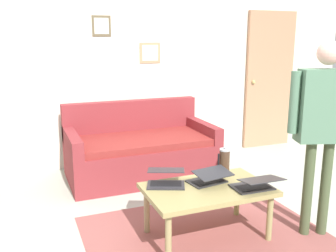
# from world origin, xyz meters

# --- Properties ---
(ground_plane) EXTENTS (7.68, 7.68, 0.00)m
(ground_plane) POSITION_xyz_m (0.00, 0.00, 0.00)
(ground_plane) COLOR #AAB3A3
(area_rug) EXTENTS (2.01, 1.70, 0.01)m
(area_rug) POSITION_xyz_m (-0.06, 0.17, 0.00)
(area_rug) COLOR #94504C
(area_rug) RESTS_ON ground_plane
(back_wall) EXTENTS (7.04, 0.11, 2.70)m
(back_wall) POSITION_xyz_m (-0.00, -2.20, 1.35)
(back_wall) COLOR silver
(back_wall) RESTS_ON ground_plane
(interior_door) EXTENTS (0.82, 0.09, 2.05)m
(interior_door) POSITION_xyz_m (-2.25, -2.11, 1.02)
(interior_door) COLOR tan
(interior_door) RESTS_ON ground_plane
(couch) EXTENTS (1.74, 0.94, 0.88)m
(couch) POSITION_xyz_m (0.01, -1.56, 0.30)
(couch) COLOR maroon
(couch) RESTS_ON ground_plane
(coffee_table) EXTENTS (1.04, 0.64, 0.44)m
(coffee_table) POSITION_xyz_m (-0.06, 0.07, 0.40)
(coffee_table) COLOR #9C8D55
(coffee_table) RESTS_ON ground_plane
(laptop_left) EXTENTS (0.40, 0.38, 0.12)m
(laptop_left) POSITION_xyz_m (0.23, -0.12, 0.49)
(laptop_left) COLOR #28282D
(laptop_left) RESTS_ON coffee_table
(laptop_center) EXTENTS (0.33, 0.36, 0.14)m
(laptop_center) POSITION_xyz_m (-0.40, 0.26, 0.49)
(laptop_center) COLOR #28282D
(laptop_center) RESTS_ON coffee_table
(laptop_right) EXTENTS (0.35, 0.33, 0.13)m
(laptop_right) POSITION_xyz_m (-0.11, -0.00, 0.49)
(laptop_right) COLOR #28282D
(laptop_right) RESTS_ON coffee_table
(french_press) EXTENTS (0.12, 0.10, 0.27)m
(french_press) POSITION_xyz_m (-0.35, -0.16, 0.56)
(french_press) COLOR #4C3323
(french_press) RESTS_ON coffee_table
(person_standing) EXTENTS (0.57, 0.31, 1.64)m
(person_standing) POSITION_xyz_m (-0.94, 0.37, 1.05)
(person_standing) COLOR #455233
(person_standing) RESTS_ON ground_plane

